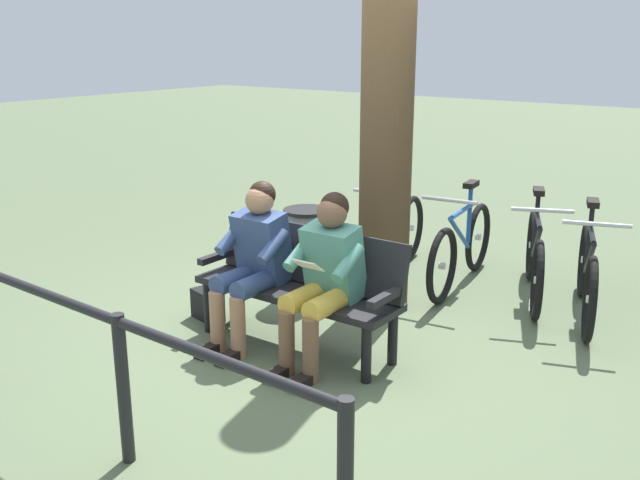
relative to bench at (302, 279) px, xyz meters
The scene contains 12 objects.
ground_plane 0.51m from the bench, 150.12° to the left, with size 40.00×40.00×0.00m, color #566647.
bench is the anchor object (origin of this frame).
person_reading 0.39m from the bench, 153.16° to the left, with size 0.49×0.77×1.20m.
person_companion 0.39m from the bench, 27.51° to the left, with size 0.49×0.77×1.20m.
handbag 0.98m from the bench, ahead, with size 0.30×0.14×0.24m, color black.
tree_trunk 1.54m from the bench, 92.54° to the right, with size 0.43×0.43×3.27m, color #4C3823.
litter_bin 1.04m from the bench, 54.31° to the right, with size 0.40×0.40×0.78m.
bicycle_red 2.35m from the bench, 130.41° to the right, with size 0.67×1.61×0.94m.
bicycle_black 2.22m from the bench, 117.49° to the right, with size 0.74×1.57×0.94m.
bicycle_orange 1.92m from the bench, 101.23° to the right, with size 0.48×1.67×0.94m.
bicycle_green 1.82m from the bench, 80.82° to the right, with size 0.50×1.66×0.94m.
railing_fence 1.78m from the bench, 95.96° to the left, with size 2.94×0.13×0.85m.
Camera 1 is at (-3.00, 3.88, 2.23)m, focal length 40.35 mm.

